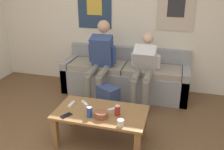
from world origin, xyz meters
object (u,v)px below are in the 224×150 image
object	(u,v)px
backpack	(108,100)
ceramic_bowl	(101,114)
coffee_table	(101,117)
pillar_candle	(121,123)
couch	(125,77)
game_controller_near_left	(85,103)
person_seated_teen	(144,67)
person_seated_adult	(100,59)
drink_can_blue	(89,112)
game_controller_near_right	(72,104)
cell_phone	(66,115)
game_controller_far_center	(114,109)
drink_can_red	(118,110)

from	to	relation	value
backpack	ceramic_bowl	distance (m)	0.88
coffee_table	pillar_candle	world-z (taller)	pillar_candle
couch	game_controller_near_left	distance (m)	1.37
coffee_table	couch	bearing A→B (deg)	90.85
person_seated_teen	game_controller_near_left	distance (m)	1.21
person_seated_adult	drink_can_blue	xyz separation A→B (m)	(0.27, -1.27, -0.22)
coffee_table	ceramic_bowl	xyz separation A→B (m)	(0.05, -0.13, 0.12)
couch	game_controller_near_right	bearing A→B (deg)	-105.29
game_controller_near_left	cell_phone	bearing A→B (deg)	-109.22
pillar_candle	game_controller_near_left	bearing A→B (deg)	147.51
ceramic_bowl	cell_phone	xyz separation A→B (m)	(-0.41, -0.07, -0.04)
pillar_candle	cell_phone	world-z (taller)	pillar_candle
backpack	game_controller_far_center	bearing A→B (deg)	-67.46
person_seated_teen	cell_phone	world-z (taller)	person_seated_teen
ceramic_bowl	pillar_candle	world-z (taller)	pillar_candle
couch	drink_can_blue	world-z (taller)	couch
pillar_candle	game_controller_far_center	xyz separation A→B (m)	(-0.16, 0.31, -0.03)
game_controller_near_left	ceramic_bowl	bearing A→B (deg)	-39.51
person_seated_adult	game_controller_far_center	size ratio (longest dim) A/B	10.04
backpack	game_controller_near_left	distance (m)	0.64
couch	cell_phone	bearing A→B (deg)	-101.51
backpack	drink_can_blue	bearing A→B (deg)	-88.10
pillar_candle	drink_can_blue	world-z (taller)	drink_can_blue
couch	backpack	xyz separation A→B (m)	(-0.10, -0.76, -0.09)
drink_can_blue	cell_phone	xyz separation A→B (m)	(-0.27, -0.06, -0.06)
game_controller_near_right	game_controller_far_center	bearing A→B (deg)	2.07
couch	game_controller_far_center	xyz separation A→B (m)	(0.16, -1.39, 0.15)
couch	coffee_table	size ratio (longest dim) A/B	1.94
drink_can_blue	cell_phone	bearing A→B (deg)	-168.16
game_controller_far_center	cell_phone	world-z (taller)	game_controller_far_center
ceramic_bowl	drink_can_red	size ratio (longest dim) A/B	1.29
drink_can_blue	game_controller_near_right	world-z (taller)	drink_can_blue
drink_can_red	cell_phone	size ratio (longest dim) A/B	0.82
person_seated_teen	drink_can_blue	distance (m)	1.37
coffee_table	cell_phone	bearing A→B (deg)	-150.57
game_controller_near_right	cell_phone	bearing A→B (deg)	-79.95
drink_can_blue	game_controller_far_center	xyz separation A→B (m)	(0.23, 0.22, -0.05)
ceramic_bowl	game_controller_near_right	distance (m)	0.49
coffee_table	person_seated_adult	xyz separation A→B (m)	(-0.36, 1.12, 0.36)
person_seated_teen	person_seated_adult	bearing A→B (deg)	-177.77
drink_can_red	game_controller_near_left	bearing A→B (deg)	162.80
couch	person_seated_teen	distance (m)	0.58
person_seated_teen	drink_can_blue	xyz separation A→B (m)	(-0.43, -1.30, -0.14)
backpack	game_controller_near_right	bearing A→B (deg)	-114.14
person_seated_adult	couch	bearing A→B (deg)	44.62
backpack	game_controller_near_right	world-z (taller)	game_controller_near_right
coffee_table	ceramic_bowl	distance (m)	0.18
coffee_table	backpack	size ratio (longest dim) A/B	2.61
couch	game_controller_near_right	xyz separation A→B (m)	(-0.38, -1.41, 0.15)
game_controller_near_left	person_seated_teen	bearing A→B (deg)	60.23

